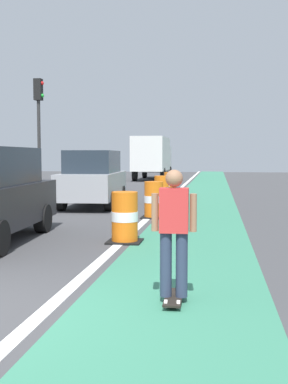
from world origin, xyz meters
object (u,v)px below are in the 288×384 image
at_px(parked_suv_second, 93,178).
at_px(delivery_truck_down_block, 153,156).
at_px(skateboarder_on_lane, 174,231).
at_px(traffic_barrel_far, 170,184).
at_px(traffic_light_corner, 39,117).
at_px(traffic_barrel_mid, 154,200).
at_px(traffic_barrel_front, 125,218).
at_px(traffic_barrel_back, 162,190).

bearing_deg(parked_suv_second, delivery_truck_down_block, 91.27).
bearing_deg(skateboarder_on_lane, traffic_barrel_far, 95.60).
relative_size(skateboarder_on_lane, traffic_light_corner, 0.33).
xyz_separation_m(traffic_barrel_mid, traffic_barrel_far, (-0.28, 8.09, 0.00)).
distance_m(skateboarder_on_lane, traffic_barrel_mid, 8.40).
distance_m(traffic_barrel_far, traffic_light_corner, 6.62).
relative_size(delivery_truck_down_block, traffic_light_corner, 1.49).
bearing_deg(parked_suv_second, traffic_barrel_mid, -48.15).
xyz_separation_m(traffic_barrel_front, traffic_light_corner, (-5.57, 9.79, 2.97)).
bearing_deg(parked_suv_second, traffic_barrel_far, 65.78).
relative_size(skateboarder_on_lane, delivery_truck_down_block, 0.22).
relative_size(traffic_barrel_mid, delivery_truck_down_block, 0.14).
bearing_deg(traffic_barrel_mid, traffic_barrel_far, 91.99).
bearing_deg(traffic_light_corner, parked_suv_second, -41.50).
bearing_deg(traffic_barrel_mid, skateboarder_on_lane, -80.91).
xyz_separation_m(traffic_barrel_front, delivery_truck_down_block, (-2.96, 27.10, 1.31)).
height_order(traffic_barrel_front, delivery_truck_down_block, delivery_truck_down_block).
relative_size(skateboarder_on_lane, parked_suv_second, 0.36).
distance_m(traffic_barrel_front, traffic_barrel_back, 8.24).
relative_size(parked_suv_second, traffic_light_corner, 0.92).
height_order(traffic_barrel_far, traffic_light_corner, traffic_light_corner).
bearing_deg(parked_suv_second, traffic_barrel_back, 25.70).
xyz_separation_m(skateboarder_on_lane, traffic_barrel_back, (-1.55, 12.35, -0.38)).
xyz_separation_m(traffic_barrel_far, traffic_light_corner, (-5.38, -2.48, 2.97)).
distance_m(skateboarder_on_lane, traffic_barrel_front, 4.37).
bearing_deg(traffic_barrel_mid, delivery_truck_down_block, 97.59).
xyz_separation_m(delivery_truck_down_block, traffic_light_corner, (-2.60, -17.32, 1.65)).
xyz_separation_m(traffic_barrel_back, traffic_light_corner, (-5.43, 1.55, 2.97)).
bearing_deg(traffic_barrel_back, delivery_truck_down_block, 98.52).
bearing_deg(delivery_truck_down_block, traffic_barrel_back, -81.48).
relative_size(traffic_barrel_mid, traffic_barrel_far, 1.00).
height_order(traffic_barrel_back, delivery_truck_down_block, delivery_truck_down_block).
relative_size(traffic_barrel_front, traffic_light_corner, 0.21).
bearing_deg(delivery_truck_down_block, parked_suv_second, -88.73).
relative_size(traffic_barrel_back, delivery_truck_down_block, 0.14).
bearing_deg(traffic_barrel_far, delivery_truck_down_block, 100.58).
bearing_deg(delivery_truck_down_block, traffic_light_corner, -98.55).
bearing_deg(traffic_light_corner, traffic_barrel_front, -60.36).
bearing_deg(traffic_barrel_far, traffic_barrel_back, -89.22).
bearing_deg(traffic_barrel_far, parked_suv_second, -114.22).
relative_size(traffic_barrel_back, traffic_light_corner, 0.21).
bearing_deg(delivery_truck_down_block, skateboarder_on_lane, -82.01).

